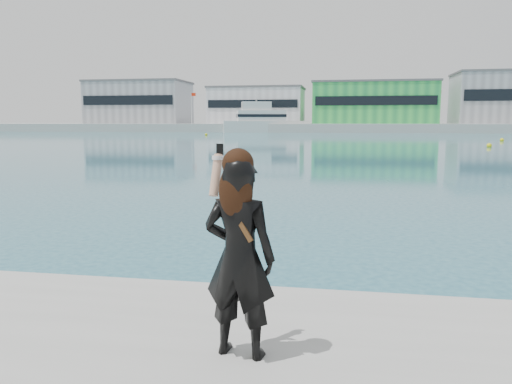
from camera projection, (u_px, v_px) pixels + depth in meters
The scene contains 12 objects.
far_quay at pixel (341, 127), 131.09m from camera, with size 320.00×40.00×2.00m, color #9E9E99.
warehouse_grey_left at pixel (140, 102), 137.63m from camera, with size 26.52×16.36×11.50m.
warehouse_white at pixel (257, 105), 132.10m from camera, with size 24.48×15.35×9.50m.
warehouse_green at pixel (373, 103), 126.87m from camera, with size 30.60×16.36×10.50m.
warehouse_grey_right at pixel (508, 98), 121.23m from camera, with size 25.50×15.35×12.50m.
flagpole_left at pixel (192, 106), 128.06m from camera, with size 1.28×0.16×8.00m.
flagpole_right at pixel (436, 104), 117.75m from camera, with size 1.28×0.16×8.00m.
motor_yacht at pixel (263, 121), 116.83m from camera, with size 20.74×11.23×9.33m.
buoy_near at pixel (502, 141), 64.70m from camera, with size 0.50×0.50×0.50m, color yellow.
buoy_far at pixel (206, 135), 92.25m from camera, with size 0.50×0.50×0.50m, color yellow.
buoy_extra at pixel (489, 147), 49.68m from camera, with size 0.50×0.50×0.50m, color yellow.
woman at pixel (239, 252), 3.64m from camera, with size 0.59×0.44×1.57m.
Camera 1 is at (0.92, -4.06, 2.53)m, focal length 35.00 mm.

